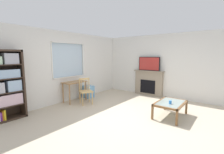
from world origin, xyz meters
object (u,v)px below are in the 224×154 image
Objects in this scene: wooden_chair at (86,91)px; fireplace at (149,83)px; bookshelf at (4,85)px; plastic_drawer_unit at (88,91)px; tv at (149,64)px; sippy_cup at (170,102)px; desk_under_window at (75,85)px; coffee_table at (170,104)px.

fireplace is (2.50, -1.22, 0.07)m from wooden_chair.
bookshelf is 3.88× the size of plastic_drawer_unit.
bookshelf reaches higher than wooden_chair.
plastic_drawer_unit is at bearing 135.68° from tv.
wooden_chair is 2.81m from sippy_cup.
desk_under_window is (2.19, -0.11, -0.33)m from bookshelf.
bookshelf is 5.09m from tv.
tv is (1.83, -1.79, 1.11)m from plastic_drawer_unit.
wooden_chair is (2.25, -0.62, -0.48)m from bookshelf.
bookshelf is 2.99m from plastic_drawer_unit.
bookshelf reaches higher than sippy_cup.
fireplace is 0.81m from tv.
plastic_drawer_unit is 0.46× the size of coffee_table.
tv reaches higher than coffee_table.
bookshelf reaches higher than desk_under_window.
plastic_drawer_unit is at bearing 41.05° from wooden_chair.
sippy_cup is at bearing -166.06° from coffee_table.
sippy_cup is (-0.15, -0.04, 0.10)m from coffee_table.
fireplace is 2.56m from sippy_cup.
desk_under_window is at bearing 96.68° from wooden_chair.
desk_under_window reaches higher than coffee_table.
sippy_cup is at bearing -51.29° from bookshelf.
wooden_chair is at bearing -83.32° from desk_under_window.
tv is at bearing -44.32° from plastic_drawer_unit.
desk_under_window is at bearing 99.13° from sippy_cup.
coffee_table is 0.19m from sippy_cup.
bookshelf is at bearing 177.22° from desk_under_window.
plastic_drawer_unit is at bearing 86.85° from sippy_cup.
wooden_chair is 0.69× the size of fireplace.
tv reaches higher than fireplace.
desk_under_window is at bearing 145.66° from tv.
tv is at bearing 37.64° from sippy_cup.
wooden_chair is 0.98× the size of tv.
bookshelf is at bearing 178.88° from plastic_drawer_unit.
wooden_chair is 0.89m from plastic_drawer_unit.
plastic_drawer_unit is (0.65, 0.57, -0.23)m from wooden_chair.
fireplace is at bearing 37.39° from sippy_cup.
fireplace reaches higher than sippy_cup.
fireplace is 14.44× the size of sippy_cup.
wooden_chair is 2.78m from fireplace.
fireplace is 1.27× the size of coffee_table.
desk_under_window is 3.16m from tv.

